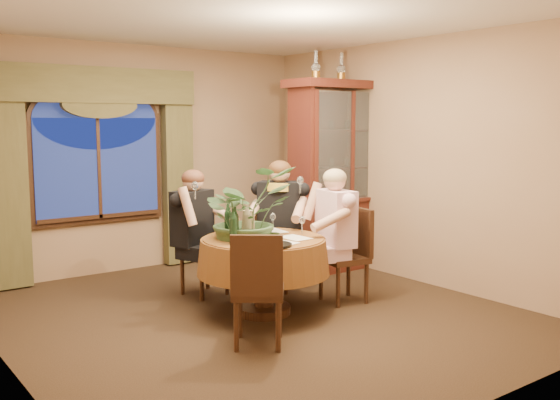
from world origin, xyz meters
TOP-DOWN VIEW (x-y plane):
  - floor at (0.00, 0.00)m, footprint 5.00×5.00m
  - wall_back at (0.00, 2.50)m, footprint 4.50×0.00m
  - wall_right at (2.25, 0.00)m, footprint 0.00×5.00m
  - ceiling at (0.00, 0.00)m, footprint 5.00×5.00m
  - window at (-0.60, 2.43)m, footprint 1.62×0.10m
  - arched_transom at (-0.60, 2.43)m, footprint 1.60×0.06m
  - drapery_left at (-1.63, 2.38)m, footprint 0.38×0.14m
  - drapery_right at (0.43, 2.38)m, footprint 0.38×0.14m
  - swag_valance at (-0.60, 2.35)m, footprint 2.45×0.16m
  - dining_table at (0.08, -0.02)m, footprint 1.45×1.45m
  - china_cabinet at (1.97, 0.98)m, footprint 1.45×0.57m
  - oil_lamp_left at (1.56, 0.98)m, footprint 0.11×0.11m
  - oil_lamp_center at (1.97, 0.98)m, footprint 0.11×0.11m
  - oil_lamp_right at (2.38, 0.98)m, footprint 0.11×0.11m
  - chair_right at (0.98, -0.19)m, footprint 0.49×0.49m
  - chair_back_right at (0.65, 0.62)m, footprint 0.59×0.59m
  - chair_back at (-0.04, 0.90)m, footprint 0.47×0.47m
  - chair_front_left at (-0.44, -0.69)m, footprint 0.59×0.59m
  - person_pink at (0.88, -0.17)m, footprint 0.54×0.57m
  - person_back at (-0.24, 0.80)m, footprint 0.62×0.60m
  - person_scarf at (0.68, 0.50)m, footprint 0.70×0.70m
  - stoneware_vase at (-0.03, 0.08)m, footprint 0.14×0.14m
  - centerpiece_plant at (-0.03, 0.11)m, footprint 0.89×0.99m
  - olive_bowl at (0.13, -0.10)m, footprint 0.15×0.15m
  - cheese_platter at (-0.09, -0.41)m, footprint 0.34×0.34m
  - wine_bottle_0 at (-0.26, -0.05)m, footprint 0.07×0.07m
  - wine_bottle_1 at (-0.33, -0.13)m, footprint 0.07×0.07m
  - wine_bottle_2 at (-0.19, 0.18)m, footprint 0.07×0.07m
  - wine_bottle_3 at (-0.09, -0.00)m, footprint 0.07×0.07m
  - tasting_paper_0 at (0.31, -0.22)m, footprint 0.23×0.31m
  - tasting_paper_1 at (0.36, 0.20)m, footprint 0.25×0.33m
  - tasting_paper_2 at (0.06, -0.33)m, footprint 0.27×0.34m
  - wine_glass_person_pink at (0.50, -0.10)m, footprint 0.07×0.07m
  - wine_glass_person_back at (-0.07, 0.37)m, footprint 0.07×0.07m
  - wine_glass_person_scarf at (0.40, 0.26)m, footprint 0.07×0.07m

SIDE VIEW (x-z plane):
  - floor at x=0.00m, z-range 0.00..0.00m
  - dining_table at x=0.08m, z-range 0.00..0.75m
  - chair_right at x=0.98m, z-range 0.00..0.96m
  - chair_back_right at x=0.65m, z-range 0.00..0.96m
  - chair_back at x=-0.04m, z-range 0.00..0.96m
  - chair_front_left at x=-0.44m, z-range 0.00..0.96m
  - person_back at x=-0.24m, z-range 0.00..1.38m
  - person_pink at x=0.88m, z-range 0.00..1.39m
  - person_scarf at x=0.68m, z-range 0.00..1.45m
  - tasting_paper_0 at x=0.31m, z-range 0.75..0.76m
  - tasting_paper_1 at x=0.36m, z-range 0.75..0.76m
  - tasting_paper_2 at x=0.06m, z-range 0.75..0.76m
  - cheese_platter at x=-0.09m, z-range 0.75..0.77m
  - olive_bowl at x=0.13m, z-range 0.75..0.80m
  - wine_glass_person_pink at x=0.50m, z-range 0.75..0.93m
  - wine_glass_person_back at x=-0.07m, z-range 0.75..0.93m
  - wine_glass_person_scarf at x=0.40m, z-range 0.75..0.93m
  - stoneware_vase at x=-0.03m, z-range 0.75..1.01m
  - wine_bottle_0 at x=-0.26m, z-range 0.75..1.08m
  - wine_bottle_1 at x=-0.33m, z-range 0.75..1.08m
  - wine_bottle_2 at x=-0.19m, z-range 0.75..1.08m
  - wine_bottle_3 at x=-0.09m, z-range 0.75..1.08m
  - china_cabinet at x=1.97m, z-range 0.00..2.36m
  - drapery_left at x=-1.63m, z-range 0.02..2.34m
  - drapery_right at x=0.43m, z-range 0.02..2.34m
  - window at x=-0.60m, z-range 0.64..1.96m
  - centerpiece_plant at x=-0.03m, z-range 0.95..1.72m
  - wall_back at x=0.00m, z-range -0.85..3.65m
  - wall_right at x=2.25m, z-range -1.10..3.90m
  - arched_transom at x=-0.60m, z-range 1.86..2.30m
  - swag_valance at x=-0.60m, z-range 2.07..2.49m
  - oil_lamp_left at x=1.56m, z-range 2.36..2.70m
  - oil_lamp_center at x=1.97m, z-range 2.36..2.70m
  - oil_lamp_right at x=2.38m, z-range 2.36..2.70m
  - ceiling at x=0.00m, z-range 2.80..2.80m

